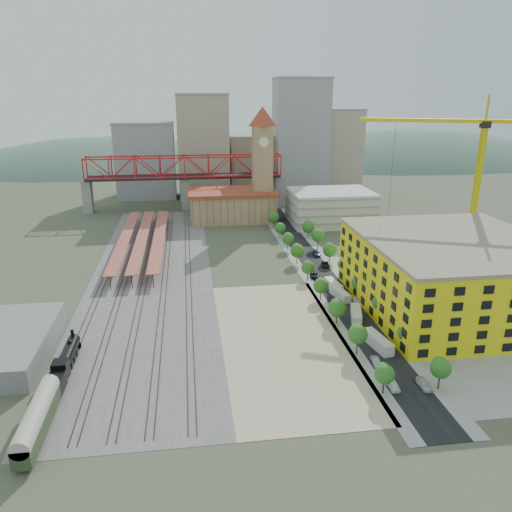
{
  "coord_description": "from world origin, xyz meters",
  "views": [
    {
      "loc": [
        -24.13,
        -131.48,
        53.84
      ],
      "look_at": [
        -5.87,
        -0.23,
        10.0
      ],
      "focal_mm": 35.0,
      "sensor_mm": 36.0,
      "label": 1
    }
  ],
  "objects": [
    {
      "name": "car_2",
      "position": [
        13.0,
        6.72,
        0.68
      ],
      "size": [
        2.95,
        5.15,
        1.35
      ],
      "primitive_type": "imported",
      "rotation": [
        0.0,
        0.0,
        -0.15
      ],
      "color": "black",
      "rests_on": "ground"
    },
    {
      "name": "construction_pad",
      "position": [
        45.0,
        -20.0,
        0.03
      ],
      "size": [
        50.0,
        90.0,
        0.06
      ],
      "primitive_type": "cube",
      "color": "gray",
      "rests_on": "ground"
    },
    {
      "name": "site_trailer_a",
      "position": [
        16.0,
        -37.75,
        1.33
      ],
      "size": [
        4.23,
        9.99,
        2.65
      ],
      "primitive_type": "cube",
      "rotation": [
        0.0,
        0.0,
        0.18
      ],
      "color": "silver",
      "rests_on": "ground"
    },
    {
      "name": "construction_building",
      "position": [
        42.0,
        -20.0,
        9.41
      ],
      "size": [
        44.6,
        50.6,
        18.8
      ],
      "color": "yellow",
      "rests_on": "ground"
    },
    {
      "name": "street_trees",
      "position": [
        16.0,
        5.0,
        0.0
      ],
      "size": [
        15.4,
        124.4,
        8.0
      ],
      "color": "#29661E",
      "rests_on": "ground"
    },
    {
      "name": "distant_hills",
      "position": [
        45.28,
        260.0,
        -79.54
      ],
      "size": [
        647.0,
        264.0,
        227.0
      ],
      "color": "#4C6B59",
      "rests_on": "ground"
    },
    {
      "name": "platform_canopies",
      "position": [
        -41.0,
        45.0,
        3.99
      ],
      "size": [
        16.0,
        80.0,
        4.12
      ],
      "color": "#B65F46",
      "rests_on": "ground"
    },
    {
      "name": "ground",
      "position": [
        0.0,
        0.0,
        0.0
      ],
      "size": [
        400.0,
        400.0,
        0.0
      ],
      "primitive_type": "plane",
      "color": "#474C38",
      "rests_on": "ground"
    },
    {
      "name": "car_5",
      "position": [
        19.0,
        -13.24,
        0.71
      ],
      "size": [
        2.01,
        4.47,
        1.42
      ],
      "primitive_type": "imported",
      "rotation": [
        0.0,
        0.0,
        0.12
      ],
      "color": "#949499",
      "rests_on": "ground"
    },
    {
      "name": "sidewalk_west",
      "position": [
        10.5,
        15.0,
        0.02
      ],
      "size": [
        3.0,
        170.0,
        0.04
      ],
      "primitive_type": "cube",
      "color": "gray",
      "rests_on": "ground"
    },
    {
      "name": "car_7",
      "position": [
        19.0,
        27.18,
        0.76
      ],
      "size": [
        2.43,
        5.32,
        1.51
      ],
      "primitive_type": "imported",
      "rotation": [
        0.0,
        0.0,
        -0.06
      ],
      "color": "navy",
      "rests_on": "ground"
    },
    {
      "name": "ballast_strip",
      "position": [
        -36.0,
        17.5,
        0.03
      ],
      "size": [
        36.0,
        165.0,
        0.06
      ],
      "primitive_type": "cube",
      "color": "#605E59",
      "rests_on": "ground"
    },
    {
      "name": "station_hall",
      "position": [
        -5.0,
        82.0,
        6.67
      ],
      "size": [
        38.0,
        24.0,
        13.1
      ],
      "color": "tan",
      "rests_on": "ground"
    },
    {
      "name": "street_asphalt",
      "position": [
        16.0,
        15.0,
        0.03
      ],
      "size": [
        12.0,
        170.0,
        0.06
      ],
      "primitive_type": "cube",
      "color": "black",
      "rests_on": "ground"
    },
    {
      "name": "car_0",
      "position": [
        13.0,
        -53.6,
        0.75
      ],
      "size": [
        1.9,
        4.47,
        1.51
      ],
      "primitive_type": "imported",
      "rotation": [
        0.0,
        0.0,
        -0.03
      ],
      "color": "white",
      "rests_on": "ground"
    },
    {
      "name": "truss_bridge",
      "position": [
        -25.0,
        105.0,
        18.86
      ],
      "size": [
        94.0,
        9.6,
        25.6
      ],
      "color": "gray",
      "rests_on": "ground"
    },
    {
      "name": "site_trailer_d",
      "position": [
        16.0,
        -3.51,
        1.2
      ],
      "size": [
        3.38,
        8.99,
        2.4
      ],
      "primitive_type": "cube",
      "rotation": [
        0.0,
        0.0,
        0.12
      ],
      "color": "silver",
      "rests_on": "ground"
    },
    {
      "name": "rail_tracks",
      "position": [
        -37.8,
        17.5,
        0.15
      ],
      "size": [
        26.56,
        160.0,
        0.18
      ],
      "color": "#382B23",
      "rests_on": "ground"
    },
    {
      "name": "clock_tower",
      "position": [
        8.0,
        79.99,
        28.7
      ],
      "size": [
        12.0,
        12.0,
        52.0
      ],
      "color": "tan",
      "rests_on": "ground"
    },
    {
      "name": "car_3",
      "position": [
        13.0,
        28.99,
        0.68
      ],
      "size": [
        2.14,
        4.79,
        1.36
      ],
      "primitive_type": "imported",
      "rotation": [
        0.0,
        0.0,
        0.05
      ],
      "color": "navy",
      "rests_on": "ground"
    },
    {
      "name": "parking_garage",
      "position": [
        36.0,
        70.0,
        7.0
      ],
      "size": [
        34.0,
        26.0,
        14.0
      ],
      "primitive_type": "cube",
      "color": "silver",
      "rests_on": "ground"
    },
    {
      "name": "skyline",
      "position": [
        7.47,
        142.31,
        22.81
      ],
      "size": [
        133.0,
        46.0,
        60.0
      ],
      "color": "#9EA0A3",
      "rests_on": "ground"
    },
    {
      "name": "tower_crane",
      "position": [
        61.4,
        11.8,
        32.78
      ],
      "size": [
        46.83,
        20.2,
        53.13
      ],
      "color": "#CEBF0D",
      "rests_on": "ground"
    },
    {
      "name": "car_1",
      "position": [
        13.0,
        -44.7,
        0.67
      ],
      "size": [
        1.78,
        4.17,
        1.34
      ],
      "primitive_type": "imported",
      "rotation": [
        0.0,
        0.0,
        -0.09
      ],
      "color": "gray",
      "rests_on": "ground"
    },
    {
      "name": "coach",
      "position": [
        -50.0,
        -58.58,
        3.1
      ],
      "size": [
        3.19,
        18.54,
        5.82
      ],
      "color": "#283C21",
      "rests_on": "ground"
    },
    {
      "name": "car_6",
      "position": [
        19.0,
        15.81,
        0.67
      ],
      "size": [
        2.93,
        5.11,
        1.34
      ],
      "primitive_type": "imported",
      "rotation": [
        0.0,
        0.0,
        -0.15
      ],
      "color": "black",
      "rests_on": "ground"
    },
    {
      "name": "car_4",
      "position": [
        19.0,
        -54.25,
        0.79
      ],
      "size": [
        1.95,
        4.67,
        1.58
      ],
      "primitive_type": "imported",
      "rotation": [
        0.0,
        0.0,
        -0.02
      ],
      "color": "silver",
      "rests_on": "ground"
    },
    {
      "name": "dirt_lot",
      "position": [
        -4.0,
        -31.5,
        0.03
      ],
      "size": [
        28.0,
        67.0,
        0.06
      ],
      "primitive_type": "cube",
      "color": "tan",
      "rests_on": "ground"
    },
    {
      "name": "site_trailer_c",
      "position": [
        16.0,
        -9.88,
        1.18
      ],
      "size": [
        3.74,
        8.91,
        2.37
      ],
      "primitive_type": "cube",
      "rotation": [
        0.0,
        0.0,
        0.17
      ],
      "color": "silver",
      "rests_on": "ground"
    },
    {
      "name": "locomotive",
      "position": [
        -50.0,
        -38.93,
        2.07
      ],
      "size": [
        2.88,
        22.25,
        5.56
      ],
      "color": "black",
      "rests_on": "ground"
    },
    {
      "name": "sidewalk_east",
      "position": [
        21.5,
        15.0,
        0.02
      ],
      "size": [
        3.0,
        170.0,
        0.04
      ],
      "primitive_type": "cube",
      "color": "gray",
      "rests_on": "ground"
    },
    {
      "name": "site_trailer_b",
      "position": [
        16.0,
        -23.3,
        1.24
      ],
      "size": [
        4.79,
        9.38,
        2.48
      ],
      "primitive_type": "cube",
      "rotation": [
        0.0,
        0.0,
        -0.28
      ],
      "color": "silver",
      "rests_on": "ground"
    }
  ]
}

